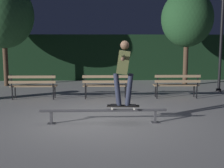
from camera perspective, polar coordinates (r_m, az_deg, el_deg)
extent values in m
plane|color=#ADAAA8|center=(7.33, -1.71, -7.18)|extent=(90.00, 90.00, 0.00)
cube|color=black|center=(15.69, -2.09, 5.34)|extent=(24.00, 1.20, 2.40)
cylinder|color=#47474C|center=(6.99, -1.69, -5.27)|extent=(3.08, 0.06, 0.06)
cube|color=#47474C|center=(7.13, -11.96, -6.61)|extent=(0.06, 0.06, 0.29)
cube|color=#47474C|center=(7.16, -11.93, -7.66)|extent=(0.18, 0.18, 0.01)
cube|color=#47474C|center=(7.15, 8.55, -6.47)|extent=(0.06, 0.06, 0.29)
cube|color=#47474C|center=(7.19, 8.53, -7.52)|extent=(0.18, 0.18, 0.01)
cube|color=black|center=(6.98, 2.23, -4.36)|extent=(0.80, 0.28, 0.02)
cube|color=black|center=(6.98, 2.23, -4.28)|extent=(0.78, 0.27, 0.00)
cube|color=#9E9EA3|center=(6.99, 4.41, -4.53)|extent=(0.07, 0.17, 0.02)
cube|color=#9E9EA3|center=(7.00, 0.05, -4.48)|extent=(0.07, 0.17, 0.02)
cylinder|color=beige|center=(6.92, 4.42, -4.95)|extent=(0.05, 0.04, 0.05)
cylinder|color=beige|center=(7.07, 4.40, -4.66)|extent=(0.05, 0.04, 0.05)
cylinder|color=beige|center=(6.93, 0.01, -4.90)|extent=(0.05, 0.04, 0.05)
cylinder|color=beige|center=(7.08, 0.09, -4.62)|extent=(0.05, 0.04, 0.05)
cube|color=black|center=(6.98, 3.71, -4.18)|extent=(0.27, 0.13, 0.03)
cube|color=black|center=(6.98, 0.75, -4.15)|extent=(0.27, 0.13, 0.03)
cylinder|color=#282D42|center=(6.91, 3.41, -1.14)|extent=(0.22, 0.14, 0.79)
cylinder|color=#282D42|center=(6.91, 1.09, -1.12)|extent=(0.22, 0.14, 0.79)
cube|color=brown|center=(6.84, 2.28, 4.34)|extent=(0.37, 0.39, 0.57)
cylinder|color=brown|center=(6.45, 2.20, 5.55)|extent=(0.15, 0.61, 0.21)
cylinder|color=brown|center=(7.21, 2.36, 5.80)|extent=(0.15, 0.61, 0.21)
sphere|color=brown|center=(6.17, 2.13, 4.98)|extent=(0.09, 0.09, 0.09)
sphere|color=brown|center=(7.49, 2.41, 5.50)|extent=(0.09, 0.09, 0.09)
sphere|color=brown|center=(6.82, 2.55, 7.70)|extent=(0.21, 0.21, 0.21)
cube|color=black|center=(10.45, -11.24, -1.53)|extent=(0.04, 0.04, 0.44)
cube|color=black|center=(10.13, -11.54, -1.82)|extent=(0.04, 0.04, 0.44)
cube|color=black|center=(10.03, -11.65, 0.62)|extent=(0.04, 0.04, 0.44)
cube|color=black|center=(10.77, -18.64, -1.51)|extent=(0.04, 0.04, 0.44)
cube|color=black|center=(10.47, -19.15, -1.79)|extent=(0.04, 0.04, 0.44)
cube|color=black|center=(10.37, -19.33, 0.57)|extent=(0.04, 0.04, 0.44)
cube|color=#A38460|center=(10.53, -15.07, -0.26)|extent=(1.60, 0.11, 0.04)
cube|color=#A38460|center=(10.40, -15.25, -0.37)|extent=(1.60, 0.11, 0.04)
cube|color=#A38460|center=(10.26, -15.43, -0.48)|extent=(1.60, 0.11, 0.04)
cube|color=#A38460|center=(10.17, -15.56, 0.36)|extent=(1.60, 0.06, 0.09)
cube|color=#A38460|center=(10.15, -15.60, 1.37)|extent=(1.60, 0.06, 0.09)
cube|color=black|center=(10.36, 2.62, -1.46)|extent=(0.04, 0.04, 0.44)
cube|color=black|center=(10.04, 2.75, -1.76)|extent=(0.04, 0.04, 0.44)
cube|color=black|center=(9.94, 2.79, 0.70)|extent=(0.04, 0.04, 0.44)
cube|color=black|center=(10.35, -5.18, -1.49)|extent=(0.04, 0.04, 0.44)
cube|color=black|center=(10.04, -5.29, -1.79)|extent=(0.04, 0.04, 0.44)
cube|color=black|center=(9.93, -5.34, 0.67)|extent=(0.04, 0.04, 0.44)
cube|color=#A38460|center=(10.27, -1.28, -0.19)|extent=(1.60, 0.11, 0.04)
cube|color=#A38460|center=(10.14, -1.28, -0.30)|extent=(1.60, 0.11, 0.04)
cube|color=#A38460|center=(10.00, -1.27, -0.41)|extent=(1.60, 0.11, 0.04)
cube|color=#A38460|center=(9.91, -1.27, 0.45)|extent=(1.60, 0.06, 0.09)
cube|color=#A38460|center=(9.88, -1.28, 1.49)|extent=(1.60, 0.06, 0.09)
cube|color=black|center=(10.86, 15.94, -1.32)|extent=(0.04, 0.04, 0.44)
cube|color=black|center=(10.56, 16.45, -1.59)|extent=(0.04, 0.04, 0.44)
cube|color=black|center=(10.46, 16.62, 0.75)|extent=(0.04, 0.04, 0.44)
cube|color=black|center=(10.53, 8.61, -1.39)|extent=(0.04, 0.04, 0.44)
cube|color=black|center=(10.22, 8.92, -1.68)|extent=(0.04, 0.04, 0.44)
cube|color=black|center=(10.12, 9.01, 0.74)|extent=(0.04, 0.04, 0.44)
cube|color=#A38460|center=(10.62, 12.39, -0.10)|extent=(1.60, 0.11, 0.04)
cube|color=#A38460|center=(10.49, 12.58, -0.21)|extent=(1.60, 0.11, 0.04)
cube|color=#A38460|center=(10.35, 12.76, -0.32)|extent=(1.60, 0.11, 0.04)
cube|color=#A38460|center=(10.26, 12.89, 0.52)|extent=(1.60, 0.06, 0.09)
cube|color=#A38460|center=(10.24, 12.92, 1.52)|extent=(1.60, 0.06, 0.09)
cylinder|color=#4C3828|center=(14.01, -20.32, 3.84)|extent=(0.22, 0.22, 2.06)
ellipsoid|color=#2D5B33|center=(14.04, -20.76, 12.71)|extent=(2.69, 2.69, 2.96)
cylinder|color=#4C3828|center=(13.70, 14.37, 4.02)|extent=(0.22, 0.22, 2.06)
ellipsoid|color=#234C28|center=(13.72, 14.66, 12.45)|extent=(2.32, 2.32, 2.55)
cylinder|color=black|center=(12.23, 20.76, 6.92)|extent=(0.11, 0.11, 3.60)
cylinder|color=black|center=(12.37, 20.37, -1.16)|extent=(0.20, 0.20, 0.12)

